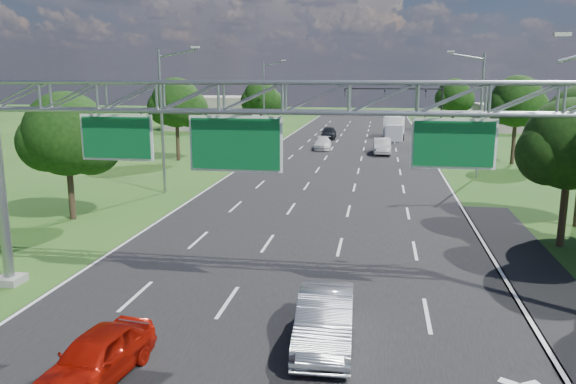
% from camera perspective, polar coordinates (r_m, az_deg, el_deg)
% --- Properties ---
extents(ground, '(220.00, 220.00, 0.00)m').
position_cam_1_polar(ground, '(38.41, 3.79, -0.64)').
color(ground, '#1E5018').
rests_on(ground, ground).
extents(road, '(18.00, 180.00, 0.02)m').
position_cam_1_polar(road, '(38.41, 3.79, -0.64)').
color(road, black).
rests_on(road, ground).
extents(road_flare, '(3.00, 30.00, 0.02)m').
position_cam_1_polar(road_flare, '(23.82, 25.22, -9.65)').
color(road_flare, black).
rests_on(road_flare, ground).
extents(sign_gantry, '(23.50, 1.00, 9.56)m').
position_cam_1_polar(sign_gantry, '(19.66, -0.16, 7.82)').
color(sign_gantry, gray).
rests_on(sign_gantry, ground).
extents(traffic_signal, '(12.21, 0.24, 7.00)m').
position_cam_1_polar(traffic_signal, '(72.51, 12.57, 9.07)').
color(traffic_signal, black).
rests_on(traffic_signal, ground).
extents(streetlight_l_near, '(2.97, 0.22, 10.16)m').
position_cam_1_polar(streetlight_l_near, '(40.28, -12.47, 7.71)').
color(streetlight_l_near, gray).
rests_on(streetlight_l_near, ground).
extents(streetlight_l_far, '(2.97, 0.22, 10.16)m').
position_cam_1_polar(streetlight_l_far, '(73.90, -2.32, 9.70)').
color(streetlight_l_far, gray).
rests_on(streetlight_l_far, ground).
extents(streetlight_r_mid, '(2.97, 0.22, 10.16)m').
position_cam_1_polar(streetlight_r_mid, '(48.05, 18.77, 7.98)').
color(streetlight_r_mid, gray).
rests_on(streetlight_r_mid, ground).
extents(tree_verge_la, '(5.76, 4.80, 7.40)m').
position_cam_1_polar(tree_verge_la, '(34.37, -21.41, 5.14)').
color(tree_verge_la, '#2D2116').
rests_on(tree_verge_la, ground).
extents(tree_verge_lb, '(5.76, 4.80, 8.06)m').
position_cam_1_polar(tree_verge_lb, '(55.96, -11.19, 8.66)').
color(tree_verge_lb, '#2D2116').
rests_on(tree_verge_lb, ground).
extents(tree_verge_lc, '(5.76, 4.80, 7.62)m').
position_cam_1_polar(tree_verge_lc, '(79.18, -2.74, 9.40)').
color(tree_verge_lc, '#2D2116').
rests_on(tree_verge_lc, ground).
extents(tree_verge_rd, '(5.76, 4.80, 8.28)m').
position_cam_1_polar(tree_verge_rd, '(56.84, 22.28, 8.28)').
color(tree_verge_rd, '#2D2116').
rests_on(tree_verge_rd, ground).
extents(tree_verge_re, '(5.76, 4.80, 7.84)m').
position_cam_1_polar(tree_verge_re, '(86.08, 16.56, 9.27)').
color(tree_verge_re, '#2D2116').
rests_on(tree_verge_re, ground).
extents(building_left, '(14.00, 10.00, 5.00)m').
position_cam_1_polar(building_left, '(89.27, -7.41, 7.99)').
color(building_left, '#A6998B').
rests_on(building_left, ground).
extents(building_right, '(12.00, 9.00, 4.00)m').
position_cam_1_polar(building_right, '(91.86, 22.33, 7.01)').
color(building_right, '#A6998B').
rests_on(building_right, ground).
extents(red_coupe, '(2.21, 4.31, 1.41)m').
position_cam_1_polar(red_coupe, '(16.81, -18.90, -15.56)').
color(red_coupe, '#BC1608').
rests_on(red_coupe, ground).
extents(silver_sedan, '(1.90, 4.95, 1.61)m').
position_cam_1_polar(silver_sedan, '(17.90, 3.77, -12.82)').
color(silver_sedan, '#A4A9AF').
rests_on(silver_sedan, ground).
extents(car_queue_a, '(2.05, 4.62, 1.32)m').
position_cam_1_polar(car_queue_a, '(64.06, 3.56, 4.96)').
color(car_queue_a, silver).
rests_on(car_queue_a, ground).
extents(car_queue_c, '(1.99, 4.71, 1.59)m').
position_cam_1_polar(car_queue_c, '(74.54, 4.15, 6.01)').
color(car_queue_c, black).
rests_on(car_queue_c, ground).
extents(car_queue_d, '(1.95, 5.09, 1.65)m').
position_cam_1_polar(car_queue_d, '(60.91, 9.52, 4.62)').
color(car_queue_d, '#BCBCBC').
rests_on(car_queue_d, ground).
extents(box_truck, '(2.94, 8.02, 2.95)m').
position_cam_1_polar(box_truck, '(76.33, 10.74, 6.44)').
color(box_truck, white).
rests_on(box_truck, ground).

